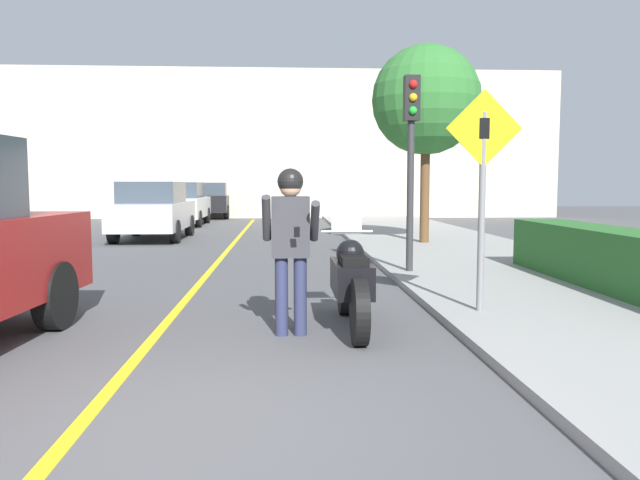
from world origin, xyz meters
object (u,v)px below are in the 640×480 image
at_px(parked_car_black, 211,200).
at_px(parked_car_silver, 153,210).
at_px(crossing_sign, 483,179).
at_px(street_tree, 426,101).
at_px(traffic_light, 411,135).
at_px(person_biker, 291,233).
at_px(parked_car_white, 181,203).
at_px(motorcycle, 351,282).

bearing_deg(parked_car_black, parked_car_silver, -91.58).
xyz_separation_m(crossing_sign, street_tree, (1.30, 8.74, 2.07)).
height_order(traffic_light, street_tree, street_tree).
relative_size(person_biker, parked_car_silver, 0.42).
distance_m(crossing_sign, parked_car_black, 23.52).
relative_size(crossing_sign, parked_car_white, 0.62).
xyz_separation_m(person_biker, parked_car_silver, (-3.86, 11.80, -0.24)).
bearing_deg(person_biker, traffic_light, 62.83).
bearing_deg(parked_car_silver, parked_car_black, 88.42).
height_order(person_biker, parked_car_black, person_biker).
xyz_separation_m(person_biker, traffic_light, (2.12, 4.13, 1.35)).
xyz_separation_m(motorcycle, parked_car_white, (-4.77, 17.78, 0.34)).
bearing_deg(parked_car_black, person_biker, -81.42).
height_order(motorcycle, parked_car_silver, parked_car_silver).
relative_size(traffic_light, parked_car_silver, 0.80).
bearing_deg(traffic_light, street_tree, 74.62).
height_order(motorcycle, person_biker, person_biker).
xyz_separation_m(person_biker, street_tree, (3.58, 9.43, 2.64)).
relative_size(crossing_sign, traffic_light, 0.78).
xyz_separation_m(person_biker, parked_car_black, (-3.54, 23.47, -0.24)).
bearing_deg(parked_car_silver, traffic_light, -52.07).
distance_m(street_tree, parked_car_white, 11.92).
height_order(motorcycle, crossing_sign, crossing_sign).
bearing_deg(person_biker, crossing_sign, 16.80).
bearing_deg(parked_car_silver, crossing_sign, -61.11).
relative_size(parked_car_silver, parked_car_black, 1.00).
relative_size(crossing_sign, street_tree, 0.52).
height_order(crossing_sign, parked_car_black, crossing_sign).
bearing_deg(crossing_sign, parked_car_black, 104.31).
height_order(crossing_sign, parked_car_silver, crossing_sign).
bearing_deg(parked_car_black, traffic_light, -73.69).
height_order(crossing_sign, street_tree, street_tree).
relative_size(motorcycle, parked_car_white, 0.53).
relative_size(traffic_light, parked_car_black, 0.80).
distance_m(person_biker, parked_car_white, 18.55).
bearing_deg(parked_car_white, parked_car_silver, -87.92).
bearing_deg(person_biker, street_tree, 69.22).
bearing_deg(parked_car_white, crossing_sign, -69.93).
relative_size(parked_car_white, parked_car_black, 1.00).
height_order(street_tree, parked_car_white, street_tree).
height_order(street_tree, parked_car_black, street_tree).
xyz_separation_m(crossing_sign, parked_car_black, (-5.81, 22.78, -0.82)).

